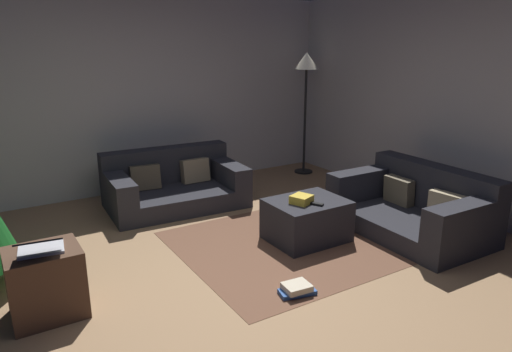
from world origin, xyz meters
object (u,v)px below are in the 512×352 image
at_px(book_stack, 297,289).
at_px(ottoman, 307,220).
at_px(tv_remote, 316,204).
at_px(gift_box, 301,199).
at_px(couch_right, 416,207).
at_px(corner_lamp, 306,71).
at_px(couch_left, 173,185).
at_px(laptop, 40,246).
at_px(side_table, 46,283).

bearing_deg(book_stack, ottoman, 48.40).
bearing_deg(tv_remote, gift_box, 101.50).
relative_size(couch_right, corner_lamp, 0.89).
xyz_separation_m(couch_left, gift_box, (0.65, -1.80, 0.22)).
bearing_deg(laptop, couch_right, -4.49).
height_order(couch_left, tv_remote, couch_left).
distance_m(ottoman, book_stack, 1.13).
bearing_deg(couch_left, couch_right, 134.17).
relative_size(couch_left, ottoman, 2.20).
distance_m(couch_right, laptop, 3.70).
bearing_deg(laptop, ottoman, 3.20).
xyz_separation_m(book_stack, corner_lamp, (2.30, 2.93, 1.52)).
bearing_deg(corner_lamp, gift_box, -128.06).
height_order(ottoman, laptop, laptop).
xyz_separation_m(couch_right, corner_lamp, (0.41, 2.52, 1.30)).
xyz_separation_m(tv_remote, book_stack, (-0.73, -0.69, -0.40)).
relative_size(gift_box, side_table, 0.35).
distance_m(gift_box, book_stack, 1.11).
height_order(gift_box, tv_remote, gift_box).
relative_size(couch_right, gift_box, 8.64).
xyz_separation_m(ottoman, gift_box, (-0.10, -0.03, 0.26)).
height_order(side_table, book_stack, side_table).
bearing_deg(couch_left, ottoman, 116.26).
relative_size(couch_left, side_table, 3.19).
bearing_deg(tv_remote, corner_lamp, 27.51).
relative_size(gift_box, book_stack, 0.58).
height_order(couch_left, book_stack, couch_left).
height_order(tv_remote, laptop, laptop).
distance_m(gift_box, tv_remote, 0.15).
bearing_deg(couch_right, laptop, 86.73).
bearing_deg(book_stack, laptop, 158.72).
height_order(couch_left, ottoman, couch_left).
bearing_deg(laptop, tv_remote, -0.09).
bearing_deg(couch_right, side_table, 85.73).
bearing_deg(side_table, gift_box, 1.06).
relative_size(couch_left, couch_right, 1.04).
distance_m(couch_right, gift_box, 1.33).
relative_size(ottoman, side_table, 1.45).
xyz_separation_m(gift_box, book_stack, (-0.64, -0.80, -0.43)).
bearing_deg(laptop, side_table, 81.92).
distance_m(couch_left, tv_remote, 2.06).
distance_m(tv_remote, book_stack, 1.08).
distance_m(side_table, book_stack, 1.94).
relative_size(couch_right, tv_remote, 10.15).
bearing_deg(laptop, gift_box, 2.56).
distance_m(gift_box, side_table, 2.42).
distance_m(gift_box, corner_lamp, 2.91).
relative_size(gift_box, laptop, 0.41).
distance_m(laptop, book_stack, 1.99).
bearing_deg(side_table, book_stack, -23.14).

